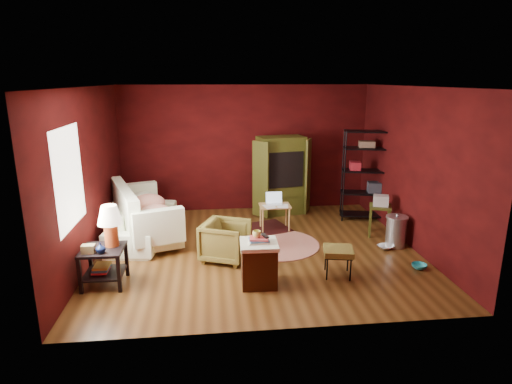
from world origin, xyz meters
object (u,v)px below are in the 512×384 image
Objects in this scene: tv_armoire at (281,174)px; wire_shelving at (366,171)px; sofa at (143,216)px; hamper at (259,262)px; side_table at (107,238)px; laptop_desk at (275,208)px; armchair at (226,239)px.

tv_armoire is 0.90× the size of wire_shelving.
hamper is at bearing -130.02° from sofa.
side_table is 0.68× the size of tv_armoire.
tv_armoire is at bearing 74.02° from laptop_desk.
hamper is 2.36m from laptop_desk.
side_table reaches higher than sofa.
side_table is 3.41m from laptop_desk.
armchair is 2.80m from tv_armoire.
sofa is 2.99× the size of armchair.
sofa is 1.91m from armchair.
wire_shelving is at bearing 27.44° from side_table.
hamper is at bearing -104.66° from laptop_desk.
armchair is 3.59m from wire_shelving.
wire_shelving reaches higher than armchair.
wire_shelving is at bearing 47.01° from hamper.
armchair is (1.50, -1.18, -0.06)m from sofa.
wire_shelving is at bearing -74.62° from sofa.
tv_armoire is (0.88, 3.35, 0.55)m from hamper.
armchair is 0.38× the size of wire_shelving.
armchair is at bearing -127.58° from laptop_desk.
wire_shelving is at bearing -36.66° from armchair.
sofa is 2.54m from laptop_desk.
tv_armoire is at bearing -59.09° from sofa.
sofa is 4.60m from wire_shelving.
armchair is at bearing -137.24° from wire_shelving.
tv_armoire is at bearing 75.31° from hamper.
side_table reaches higher than hamper.
hamper is 1.01× the size of laptop_desk.
armchair is at bearing 20.35° from side_table.
laptop_desk is 2.12m from wire_shelving.
side_table is (-1.73, -0.64, 0.34)m from armchair.
tv_armoire is 1.80m from wire_shelving.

